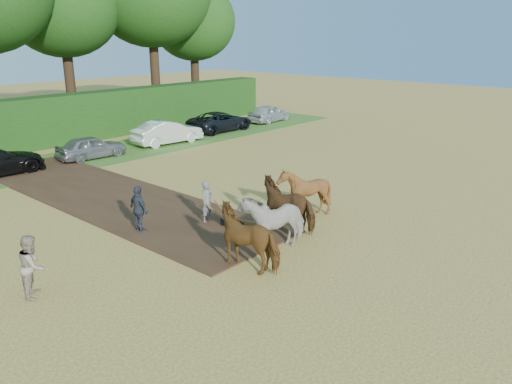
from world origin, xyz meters
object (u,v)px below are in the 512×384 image
object	(u,v)px
spectator_near	(32,266)
parked_cars	(50,152)
spectator_far	(139,209)
plough_team	(279,211)

from	to	relation	value
spectator_near	parked_cars	distance (m)	14.45
spectator_near	parked_cars	xyz separation A→B (m)	(6.96, 12.67, -0.15)
spectator_far	parked_cars	world-z (taller)	spectator_far
spectator_near	parked_cars	size ratio (longest dim) A/B	0.04
spectator_near	plough_team	size ratio (longest dim) A/B	0.27
spectator_far	plough_team	size ratio (longest dim) A/B	0.27
spectator_far	parked_cars	size ratio (longest dim) A/B	0.04
spectator_far	spectator_near	bearing A→B (deg)	112.84
spectator_near	spectator_far	xyz separation A→B (m)	(4.44, 1.52, -0.00)
spectator_near	plough_team	distance (m)	7.65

